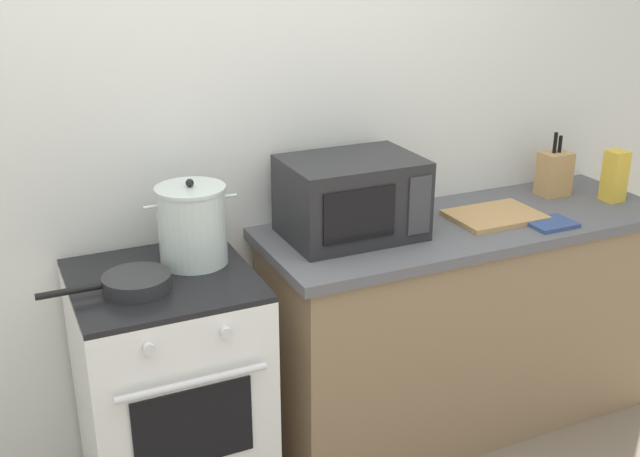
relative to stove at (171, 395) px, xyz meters
name	(u,v)px	position (x,y,z in m)	size (l,w,h in m)	color
back_wall	(296,136)	(0.65, 0.37, 0.79)	(4.40, 0.10, 2.50)	silver
lower_cabinet_right	(462,327)	(1.25, 0.02, -0.02)	(1.64, 0.56, 0.88)	#8C7051
countertop_right	(469,225)	(1.25, 0.02, 0.44)	(1.70, 0.60, 0.04)	#59595E
stove	(171,395)	(0.00, 0.00, 0.00)	(0.60, 0.64, 0.92)	white
stock_pot	(192,225)	(0.14, 0.08, 0.60)	(0.32, 0.24, 0.30)	silver
frying_pan	(134,283)	(-0.10, -0.06, 0.48)	(0.42, 0.22, 0.05)	#28282B
microwave	(351,198)	(0.75, 0.08, 0.61)	(0.50, 0.37, 0.30)	#232326
cutting_board	(495,216)	(1.36, 0.00, 0.47)	(0.36, 0.26, 0.02)	tan
knife_block	(554,173)	(1.77, 0.14, 0.56)	(0.13, 0.10, 0.28)	tan
pasta_box	(615,176)	(1.95, -0.03, 0.57)	(0.08, 0.08, 0.22)	gold
oven_mitt	(551,224)	(1.51, -0.16, 0.47)	(0.18, 0.14, 0.02)	#33477A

